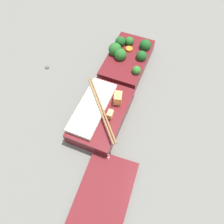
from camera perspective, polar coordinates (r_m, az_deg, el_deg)
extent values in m
plane|color=slate|center=(0.69, 0.23, 6.04)|extent=(3.00, 3.00, 0.00)
cube|color=maroon|center=(0.75, 4.01, 13.25)|extent=(0.21, 0.13, 0.04)
sphere|color=#19511E|center=(0.76, 8.69, 16.87)|extent=(0.04, 0.04, 0.04)
sphere|color=#236023|center=(0.72, 2.22, 14.69)|extent=(0.04, 0.04, 0.04)
sphere|color=#236023|center=(0.74, 0.82, 16.00)|extent=(0.04, 0.04, 0.04)
sphere|color=#236023|center=(0.77, 4.52, 17.93)|extent=(0.03, 0.03, 0.03)
sphere|color=#2D7028|center=(0.69, 6.39, 10.77)|extent=(0.03, 0.03, 0.03)
sphere|color=#19511E|center=(0.73, 7.71, 14.31)|extent=(0.03, 0.03, 0.03)
sphere|color=#19511E|center=(0.77, 2.20, 17.87)|extent=(0.03, 0.03, 0.03)
cylinder|color=orange|center=(0.74, 1.50, 15.13)|extent=(0.03, 0.03, 0.01)
cylinder|color=orange|center=(0.75, 4.69, 16.04)|extent=(0.03, 0.03, 0.01)
cube|color=maroon|center=(0.62, -2.74, -0.76)|extent=(0.21, 0.13, 0.04)
cube|color=silver|center=(0.60, -5.14, 1.30)|extent=(0.19, 0.07, 0.01)
cube|color=#F4A356|center=(0.61, 1.56, 3.66)|extent=(0.03, 0.03, 0.03)
cube|color=#EAB266|center=(0.58, -0.50, -0.60)|extent=(0.02, 0.01, 0.02)
cylinder|color=olive|center=(0.59, -3.21, 0.84)|extent=(0.17, 0.15, 0.01)
cylinder|color=olive|center=(0.59, -2.56, 1.04)|extent=(0.17, 0.15, 0.01)
cube|color=maroon|center=(0.55, -2.37, -21.30)|extent=(0.22, 0.14, 0.01)
sphere|color=#595651|center=(0.78, -16.50, 11.39)|extent=(0.01, 0.01, 0.01)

